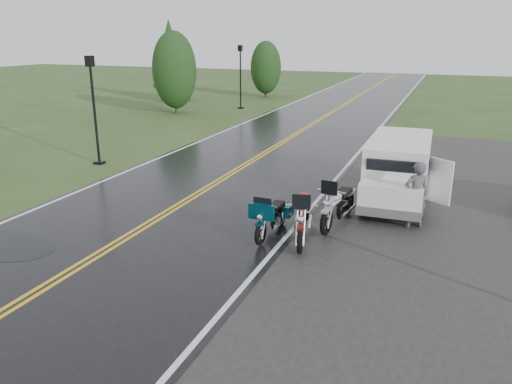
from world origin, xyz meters
TOP-DOWN VIEW (x-y plane):
  - ground at (0.00, 0.00)m, footprint 120.00×120.00m
  - road at (0.00, 10.00)m, footprint 8.00×100.00m
  - motorcycle_red at (4.42, 0.69)m, footprint 1.38×2.51m
  - motorcycle_teal at (3.38, 0.81)m, footprint 0.79×2.04m
  - motorcycle_silver at (4.73, 2.01)m, footprint 1.14×2.46m
  - van_white at (5.34, 4.04)m, footprint 2.02×5.05m
  - person_at_van at (6.76, 3.51)m, footprint 0.79×0.70m
  - lamp_post_near_left at (-5.60, 6.13)m, footprint 0.37×0.37m
  - lamp_post_far_left at (-6.39, 22.56)m, footprint 0.37×0.37m
  - tree_left_mid at (-9.55, 19.10)m, footprint 2.86×2.86m
  - tree_left_far at (-7.10, 29.48)m, footprint 2.50×2.50m
  - pine_left_far at (-13.19, 24.74)m, footprint 2.87×2.87m

SIDE VIEW (x-z plane):
  - ground at x=0.00m, z-range 0.00..0.00m
  - road at x=0.00m, z-range 0.00..0.04m
  - motorcycle_teal at x=3.38m, z-range 0.00..1.20m
  - motorcycle_red at x=4.42m, z-range 0.00..1.40m
  - motorcycle_silver at x=4.73m, z-range 0.00..1.40m
  - person_at_van at x=6.76m, z-range 0.00..1.81m
  - van_white at x=5.34m, z-range 0.00..1.97m
  - tree_left_far at x=-7.10m, z-range 0.00..3.84m
  - lamp_post_near_left at x=-5.60m, z-range 0.00..4.27m
  - lamp_post_far_left at x=-6.39m, z-range 0.00..4.34m
  - tree_left_mid at x=-9.55m, z-range 0.00..4.48m
  - pine_left_far at x=-13.19m, z-range 0.00..5.97m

